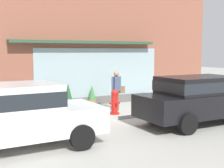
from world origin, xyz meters
TOP-DOWN VIEW (x-y plane):
  - ground_plane at (0.00, 0.00)m, footprint 60.00×60.00m
  - curb_strip at (0.00, -0.20)m, footprint 14.00×0.24m
  - storefront at (0.01, 3.19)m, footprint 14.00×0.81m
  - fire_hydrant at (0.11, 0.61)m, footprint 0.43×0.40m
  - pedestrian_with_handbag at (0.54, 1.19)m, footprint 0.63×0.23m
  - parked_car_black at (1.80, -2.15)m, footprint 4.55×2.01m
  - parked_car_white at (-4.14, -1.91)m, footprint 4.15×1.99m
  - potted_plant_corner_tall at (0.19, 2.75)m, footprint 0.37×0.37m
  - potted_plant_trailing_edge at (-3.12, 2.42)m, footprint 0.24×0.24m
  - potted_plant_by_entrance at (-1.05, 2.45)m, footprint 0.48×0.48m

SIDE VIEW (x-z plane):
  - ground_plane at x=0.00m, z-range 0.00..0.00m
  - curb_strip at x=0.00m, z-range 0.00..0.12m
  - potted_plant_corner_tall at x=0.19m, z-range -0.02..0.90m
  - fire_hydrant at x=0.11m, z-range 0.00..0.96m
  - potted_plant_by_entrance at x=-1.05m, z-range -0.02..1.06m
  - potted_plant_trailing_edge at x=-3.12m, z-range -0.03..1.16m
  - parked_car_black at x=1.80m, z-range 0.11..1.69m
  - parked_car_white at x=-4.14m, z-range 0.10..1.71m
  - pedestrian_with_handbag at x=0.54m, z-range 0.12..1.73m
  - storefront at x=0.01m, z-range -0.06..5.14m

